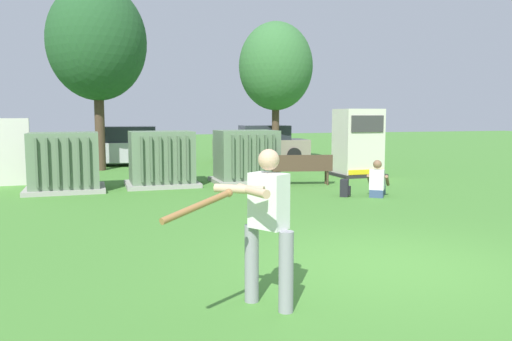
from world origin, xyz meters
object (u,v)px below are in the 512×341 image
Objects in this scene: transformer_mid_west at (161,159)px; transformer_mid_east at (246,157)px; backpack at (345,188)px; generator_enclosure at (358,143)px; parked_car_left_of_center at (262,145)px; transformer_west at (64,163)px; park_bench at (302,167)px; parked_car_leftmost at (127,147)px; seated_spectator at (377,182)px; batter at (265,220)px.

transformer_mid_east is at bearing 1.39° from transformer_mid_west.
backpack is (1.61, -3.48, -0.57)m from transformer_mid_east.
parked_car_left_of_center is at bearing 101.81° from generator_enclosure.
transformer_west is at bearing -174.76° from transformer_mid_west.
generator_enclosure reaches higher than transformer_mid_east.
backpack is (6.92, -3.17, -0.57)m from transformer_west.
park_bench is at bearing -150.17° from generator_enclosure.
parked_car_left_of_center is (8.11, 7.09, -0.04)m from transformer_west.
parked_car_leftmost is at bearing 72.81° from transformer_west.
seated_spectator reaches higher than backpack.
transformer_mid_west is 0.49× the size of parked_car_left_of_center.
batter reaches higher than parked_car_left_of_center.
transformer_west is 10.77m from parked_car_left_of_center.
transformer_mid_east is 4.77× the size of backpack.
generator_enclosure is (9.44, 0.70, 0.35)m from transformer_west.
parked_car_left_of_center is at bearing 1.55° from parked_car_leftmost.
parked_car_left_of_center is at bearing 83.41° from backpack.
batter is 0.40× the size of parked_car_left_of_center.
transformer_west is at bearing -107.19° from parked_car_leftmost.
parked_car_left_of_center is (2.79, 6.78, -0.04)m from transformer_mid_east.
batter is at bearing -123.95° from backpack.
transformer_west is 10.09m from batter.
backpack is (0.22, -2.30, -0.32)m from park_bench.
seated_spectator is (-1.76, -4.19, -0.76)m from generator_enclosure.
parked_car_leftmost is (-0.53, 6.69, -0.04)m from transformer_mid_west.
generator_enclosure is 2.39× the size of seated_spectator.
transformer_mid_west reaches higher than backpack.
transformer_mid_east is 2.18× the size of seated_spectator.
transformer_west is 4.77× the size of backpack.
seated_spectator is at bearing 50.34° from batter.
seated_spectator is 2.19× the size of backpack.
transformer_mid_east is at bearing 122.01° from seated_spectator.
park_bench is at bearing 95.36° from backpack.
transformer_mid_west is at bearing 143.30° from seated_spectator.
generator_enclosure reaches higher than parked_car_leftmost.
transformer_mid_east is at bearing -112.39° from parked_car_left_of_center.
parked_car_leftmost reaches higher than backpack.
transformer_mid_east is at bearing -174.60° from generator_enclosure.
transformer_west is 6.77m from park_bench.
parked_car_leftmost is 5.96m from parked_car_left_of_center.
generator_enclosure is at bearing 29.83° from park_bench.
parked_car_leftmost is (-7.30, 6.23, -0.38)m from generator_enclosure.
seated_spectator is at bearing -36.70° from transformer_mid_west.
generator_enclosure is 5.23× the size of backpack.
transformer_mid_east is at bearing -64.43° from parked_car_leftmost.
parked_car_leftmost is (-4.56, 7.80, 0.22)m from park_bench.
transformer_mid_east is 3.88m from backpack.
seated_spectator is at bearing -57.99° from transformer_mid_east.
transformer_west is at bearing -138.82° from parked_car_left_of_center.
batter reaches higher than transformer_mid_west.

